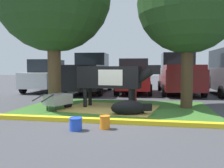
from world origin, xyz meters
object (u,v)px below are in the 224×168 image
cow_holstein (112,78)px  bucket_orange (105,122)px  pickup_truck_black (90,74)px  bucket_blue (76,124)px  shade_tree_right (188,2)px  calf_lying (129,108)px  sedan_red (134,77)px  pickup_truck_maroon (179,75)px  hatchback_white (47,76)px  wheelbarrow (58,100)px  person_handler (134,84)px

cow_holstein → bucket_orange: size_ratio=9.46×
pickup_truck_black → bucket_blue: bearing=-76.4°
shade_tree_right → calf_lying: shade_tree_right is taller
bucket_blue → pickup_truck_black: size_ratio=0.06×
sedan_red → pickup_truck_maroon: pickup_truck_maroon is taller
pickup_truck_black → pickup_truck_maroon: (5.30, 0.49, 0.00)m
shade_tree_right → bucket_blue: 6.12m
bucket_orange → sedan_red: size_ratio=0.07×
shade_tree_right → sedan_red: (-2.41, 4.99, -2.89)m
hatchback_white → sedan_red: (5.59, -0.13, 0.00)m
sedan_red → cow_holstein: bearing=-93.3°
cow_holstein → shade_tree_right: bearing=11.3°
bucket_orange → hatchback_white: (-5.65, 8.67, 0.81)m
sedan_red → shade_tree_right: bearing=-64.3°
wheelbarrow → pickup_truck_black: pickup_truck_black is taller
person_handler → sedan_red: size_ratio=0.35×
cow_holstein → pickup_truck_black: size_ratio=0.57×
calf_lying → bucket_blue: 2.31m
cow_holstein → calf_lying: size_ratio=2.35×
hatchback_white → pickup_truck_black: (2.90, -0.28, 0.13)m
cow_holstein → bucket_orange: bearing=-82.8°
cow_holstein → bucket_blue: 3.43m
shade_tree_right → cow_holstein: size_ratio=1.84×
shade_tree_right → pickup_truck_maroon: size_ratio=1.05×
pickup_truck_black → pickup_truck_maroon: size_ratio=1.00×
shade_tree_right → person_handler: 3.78m
bucket_blue → sedan_red: 8.87m
shade_tree_right → bucket_orange: bearing=-123.5°
hatchback_white → pickup_truck_black: bearing=-5.5°
bucket_blue → shade_tree_right: bearing=51.8°
bucket_orange → bucket_blue: bearing=-158.0°
cow_holstein → hatchback_white: size_ratio=0.70×
cow_holstein → pickup_truck_maroon: 6.57m
person_handler → wheelbarrow: size_ratio=0.99×
person_handler → pickup_truck_black: 5.02m
hatchback_white → pickup_truck_maroon: size_ratio=0.82×
shade_tree_right → cow_holstein: (-2.73, -0.55, -2.74)m
hatchback_white → pickup_truck_maroon: pickup_truck_maroon is taller
pickup_truck_maroon → pickup_truck_black: bearing=-174.7°
calf_lying → pickup_truck_maroon: 7.47m
shade_tree_right → pickup_truck_maroon: (0.19, 5.34, -2.76)m
bucket_orange → calf_lying: bearing=77.1°
bucket_orange → pickup_truck_black: bearing=108.2°
shade_tree_right → calf_lying: (-1.94, -1.77, -3.64)m
person_handler → bucket_orange: (-0.29, -4.42, -0.66)m
pickup_truck_maroon → cow_holstein: bearing=-116.4°
cow_holstein → sedan_red: (0.32, 5.54, -0.16)m
hatchback_white → pickup_truck_maroon: (8.19, 0.21, 0.13)m
shade_tree_right → cow_holstein: bearing=-168.7°
wheelbarrow → bucket_orange: wheelbarrow is taller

